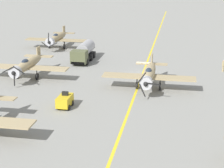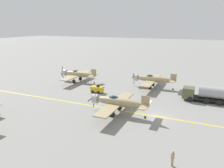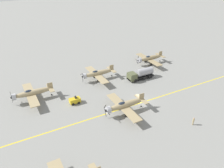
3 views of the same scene
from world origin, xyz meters
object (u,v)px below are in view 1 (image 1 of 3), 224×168
(airplane_mid_right, at_px, (27,65))
(fuel_tanker, at_px, (84,52))
(ground_crew_walking, at_px, (223,65))
(tow_tractor, at_px, (65,101))
(airplane_mid_center, at_px, (149,74))
(airplane_near_right, at_px, (57,38))

(airplane_mid_right, xyz_separation_m, fuel_tanker, (-5.35, -11.14, -0.50))
(fuel_tanker, distance_m, ground_crew_walking, 22.52)
(airplane_mid_right, height_order, ground_crew_walking, airplane_mid_right)
(fuel_tanker, distance_m, tow_tractor, 21.35)
(airplane_mid_right, xyz_separation_m, ground_crew_walking, (-27.73, -8.70, -1.05))
(airplane_mid_center, bearing_deg, tow_tractor, 41.79)
(airplane_mid_right, bearing_deg, tow_tractor, 140.18)
(fuel_tanker, bearing_deg, airplane_mid_center, 133.41)
(airplane_near_right, distance_m, ground_crew_walking, 32.02)
(airplane_mid_right, bearing_deg, ground_crew_walking, -153.07)
(airplane_mid_center, relative_size, fuel_tanker, 1.50)
(airplane_mid_center, relative_size, airplane_near_right, 1.00)
(airplane_mid_right, distance_m, ground_crew_walking, 29.08)
(airplane_near_right, bearing_deg, airplane_mid_center, 136.04)
(airplane_near_right, xyz_separation_m, ground_crew_walking, (-29.96, 11.26, -1.05))
(airplane_mid_center, xyz_separation_m, fuel_tanker, (12.00, -12.69, -0.50))
(ground_crew_walking, bearing_deg, airplane_mid_center, 44.63)
(airplane_mid_right, bearing_deg, fuel_tanker, -106.12)
(fuel_tanker, bearing_deg, ground_crew_walking, 173.77)
(airplane_mid_center, height_order, tow_tractor, airplane_mid_center)
(airplane_near_right, relative_size, tow_tractor, 4.62)
(airplane_near_right, bearing_deg, fuel_tanker, 134.39)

